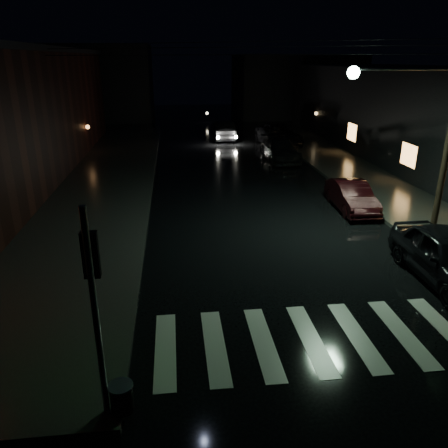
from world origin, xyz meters
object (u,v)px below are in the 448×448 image
object	(u,v)px
parked_car_a	(448,257)
parked_car_c	(280,150)
parked_car_d	(279,135)
parked_car_b	(352,196)
oncoming_car	(223,130)

from	to	relation	value
parked_car_a	parked_car_c	xyz separation A→B (m)	(-1.06, 17.67, -0.08)
parked_car_d	parked_car_b	bearing A→B (deg)	-94.74
parked_car_a	parked_car_d	xyz separation A→B (m)	(0.10, 22.99, 0.01)
parked_car_d	oncoming_car	size ratio (longest dim) A/B	1.23
parked_car_d	oncoming_car	xyz separation A→B (m)	(-4.10, 3.31, -0.03)
parked_car_b	parked_car_c	xyz separation A→B (m)	(-0.77, 10.71, 0.07)
parked_car_a	parked_car_c	bearing A→B (deg)	93.87
parked_car_b	oncoming_car	world-z (taller)	oncoming_car
parked_car_c	parked_car_d	bearing A→B (deg)	77.01
parked_car_b	parked_car_d	size ratio (longest dim) A/B	0.68
parked_car_b	parked_car_c	size ratio (longest dim) A/B	0.80
parked_car_b	oncoming_car	size ratio (longest dim) A/B	0.84
parked_car_d	parked_car_c	bearing A→B (deg)	-105.66
oncoming_car	parked_car_b	bearing A→B (deg)	100.57
oncoming_car	parked_car_a	bearing A→B (deg)	98.34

